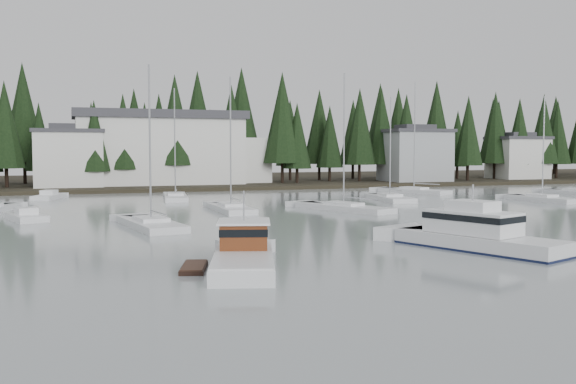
{
  "coord_description": "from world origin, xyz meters",
  "views": [
    {
      "loc": [
        -17.73,
        -15.39,
        5.62
      ],
      "look_at": [
        -2.51,
        29.49,
        2.5
      ],
      "focal_mm": 40.0,
      "sensor_mm": 36.0,
      "label": 1
    }
  ],
  "objects_px": {
    "house_west": "(69,157)",
    "sailboat_5": "(231,210)",
    "sailboat_6": "(390,200)",
    "sailboat_7": "(151,227)",
    "lobster_boat_brown": "(242,258)",
    "runabout_1": "(461,217)",
    "sailboat_3": "(344,210)",
    "sailboat_8": "(542,201)",
    "house_east_b": "(518,157)",
    "sailboat_0": "(176,199)",
    "cabin_cruiser_center": "(477,238)",
    "harbor_inn": "(173,149)",
    "runabout_4": "(27,219)",
    "sailboat_1": "(414,192)",
    "house_east_a": "(415,154)",
    "runabout_3": "(49,198)"
  },
  "relations": [
    {
      "from": "house_west",
      "to": "sailboat_5",
      "type": "distance_m",
      "value": 40.1
    },
    {
      "from": "sailboat_6",
      "to": "sailboat_7",
      "type": "relative_size",
      "value": 0.98
    },
    {
      "from": "lobster_boat_brown",
      "to": "sailboat_6",
      "type": "height_order",
      "value": "sailboat_6"
    },
    {
      "from": "sailboat_7",
      "to": "runabout_1",
      "type": "relative_size",
      "value": 1.72
    },
    {
      "from": "sailboat_3",
      "to": "sailboat_6",
      "type": "relative_size",
      "value": 1.1
    },
    {
      "from": "sailboat_8",
      "to": "runabout_1",
      "type": "xyz_separation_m",
      "value": [
        -18.8,
        -12.61,
        0.07
      ]
    },
    {
      "from": "house_east_b",
      "to": "sailboat_8",
      "type": "bearing_deg",
      "value": -125.2
    },
    {
      "from": "sailboat_3",
      "to": "sailboat_7",
      "type": "distance_m",
      "value": 20.12
    },
    {
      "from": "lobster_boat_brown",
      "to": "sailboat_0",
      "type": "height_order",
      "value": "sailboat_0"
    },
    {
      "from": "lobster_boat_brown",
      "to": "cabin_cruiser_center",
      "type": "bearing_deg",
      "value": -68.88
    },
    {
      "from": "harbor_inn",
      "to": "sailboat_0",
      "type": "xyz_separation_m",
      "value": [
        -3.56,
        -24.78,
        -5.7
      ]
    },
    {
      "from": "runabout_1",
      "to": "runabout_4",
      "type": "relative_size",
      "value": 1.28
    },
    {
      "from": "cabin_cruiser_center",
      "to": "sailboat_6",
      "type": "height_order",
      "value": "sailboat_6"
    },
    {
      "from": "harbor_inn",
      "to": "sailboat_6",
      "type": "bearing_deg",
      "value": -60.9
    },
    {
      "from": "harbor_inn",
      "to": "runabout_1",
      "type": "height_order",
      "value": "harbor_inn"
    },
    {
      "from": "cabin_cruiser_center",
      "to": "sailboat_7",
      "type": "distance_m",
      "value": 23.05
    },
    {
      "from": "sailboat_0",
      "to": "sailboat_1",
      "type": "relative_size",
      "value": 0.87
    },
    {
      "from": "sailboat_7",
      "to": "runabout_4",
      "type": "relative_size",
      "value": 2.21
    },
    {
      "from": "sailboat_3",
      "to": "sailboat_5",
      "type": "xyz_separation_m",
      "value": [
        -10.16,
        2.49,
        0.01
      ]
    },
    {
      "from": "house_east_b",
      "to": "runabout_4",
      "type": "height_order",
      "value": "house_east_b"
    },
    {
      "from": "sailboat_0",
      "to": "sailboat_6",
      "type": "bearing_deg",
      "value": -105.22
    },
    {
      "from": "sailboat_7",
      "to": "sailboat_0",
      "type": "bearing_deg",
      "value": -21.59
    },
    {
      "from": "sailboat_1",
      "to": "runabout_4",
      "type": "height_order",
      "value": "sailboat_1"
    },
    {
      "from": "house_east_a",
      "to": "sailboat_6",
      "type": "xyz_separation_m",
      "value": [
        -20.09,
        -29.56,
        -4.84
      ]
    },
    {
      "from": "sailboat_8",
      "to": "runabout_4",
      "type": "xyz_separation_m",
      "value": [
        -52.42,
        -2.55,
        0.07
      ]
    },
    {
      "from": "house_east_a",
      "to": "house_west",
      "type": "bearing_deg",
      "value": 178.94
    },
    {
      "from": "sailboat_5",
      "to": "runabout_4",
      "type": "distance_m",
      "value": 17.43
    },
    {
      "from": "lobster_boat_brown",
      "to": "runabout_4",
      "type": "xyz_separation_m",
      "value": [
        -11.05,
        25.58,
        -0.34
      ]
    },
    {
      "from": "house_east_a",
      "to": "runabout_4",
      "type": "bearing_deg",
      "value": -146.06
    },
    {
      "from": "sailboat_0",
      "to": "sailboat_7",
      "type": "distance_m",
      "value": 26.64
    },
    {
      "from": "sailboat_7",
      "to": "runabout_4",
      "type": "distance_m",
      "value": 11.91
    },
    {
      "from": "sailboat_7",
      "to": "sailboat_8",
      "type": "distance_m",
      "value": 44.81
    },
    {
      "from": "sailboat_0",
      "to": "sailboat_5",
      "type": "height_order",
      "value": "sailboat_0"
    },
    {
      "from": "house_east_a",
      "to": "sailboat_6",
      "type": "distance_m",
      "value": 36.07
    },
    {
      "from": "sailboat_6",
      "to": "lobster_boat_brown",
      "type": "bearing_deg",
      "value": 149.41
    },
    {
      "from": "sailboat_6",
      "to": "sailboat_8",
      "type": "height_order",
      "value": "sailboat_6"
    },
    {
      "from": "sailboat_6",
      "to": "sailboat_8",
      "type": "relative_size",
      "value": 1.0
    },
    {
      "from": "house_west",
      "to": "sailboat_0",
      "type": "xyz_separation_m",
      "value": [
        11.48,
        -21.44,
        -4.58
      ]
    },
    {
      "from": "harbor_inn",
      "to": "sailboat_0",
      "type": "distance_m",
      "value": 25.68
    },
    {
      "from": "house_east_a",
      "to": "runabout_3",
      "type": "relative_size",
      "value": 1.72
    },
    {
      "from": "house_west",
      "to": "house_east_a",
      "type": "distance_m",
      "value": 54.01
    },
    {
      "from": "house_east_a",
      "to": "sailboat_6",
      "type": "bearing_deg",
      "value": -124.2
    },
    {
      "from": "sailboat_1",
      "to": "sailboat_3",
      "type": "bearing_deg",
      "value": 112.9
    },
    {
      "from": "sailboat_7",
      "to": "sailboat_8",
      "type": "bearing_deg",
      "value": -85.47
    },
    {
      "from": "sailboat_7",
      "to": "sailboat_3",
      "type": "bearing_deg",
      "value": -76.53
    },
    {
      "from": "runabout_1",
      "to": "runabout_4",
      "type": "height_order",
      "value": "same"
    },
    {
      "from": "house_east_b",
      "to": "runabout_3",
      "type": "height_order",
      "value": "house_east_b"
    },
    {
      "from": "cabin_cruiser_center",
      "to": "runabout_3",
      "type": "relative_size",
      "value": 1.68
    },
    {
      "from": "house_east_a",
      "to": "sailboat_5",
      "type": "height_order",
      "value": "sailboat_5"
    },
    {
      "from": "lobster_boat_brown",
      "to": "sailboat_8",
      "type": "height_order",
      "value": "sailboat_8"
    }
  ]
}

